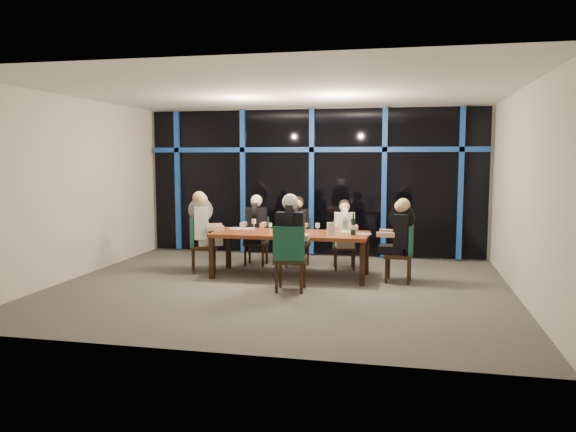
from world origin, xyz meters
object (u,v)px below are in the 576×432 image
at_px(diner_end_left, 203,220).
at_px(wine_bottle, 353,227).
at_px(diner_far_right, 344,224).
at_px(water_pitcher, 331,229).
at_px(diner_end_right, 399,228).
at_px(chair_end_left, 198,242).
at_px(diner_far_mid, 297,221).
at_px(chair_far_left, 257,238).
at_px(chair_far_mid, 298,239).
at_px(diner_far_left, 256,220).
at_px(diner_near_mid, 291,228).
at_px(chair_near_mid, 290,255).
at_px(dining_table, 291,237).
at_px(chair_end_right, 404,250).
at_px(chair_far_right, 344,242).

distance_m(diner_end_left, wine_bottle, 2.64).
distance_m(diner_far_right, water_pitcher, 1.06).
xyz_separation_m(diner_end_right, water_pitcher, (-1.08, -0.21, -0.03)).
height_order(diner_end_left, diner_end_right, diner_end_left).
relative_size(diner_end_left, water_pitcher, 4.42).
height_order(chair_end_left, diner_far_mid, diner_far_mid).
relative_size(chair_far_left, chair_far_mid, 1.02).
bearing_deg(chair_far_mid, diner_far_mid, -90.00).
height_order(chair_far_mid, diner_far_left, diner_far_left).
distance_m(diner_end_left, diner_near_mid, 2.07).
relative_size(chair_near_mid, diner_near_mid, 1.03).
relative_size(dining_table, wine_bottle, 7.13).
xyz_separation_m(chair_near_mid, diner_far_right, (0.60, 1.88, 0.26)).
bearing_deg(chair_far_left, chair_end_right, -21.51).
height_order(dining_table, chair_far_mid, chair_far_mid).
bearing_deg(diner_far_left, dining_table, -47.43).
distance_m(chair_end_left, diner_end_left, 0.39).
height_order(chair_far_left, chair_end_left, chair_end_left).
bearing_deg(chair_far_left, diner_far_left, -90.00).
xyz_separation_m(chair_far_right, chair_end_right, (1.07, -0.92, 0.04)).
xyz_separation_m(diner_near_mid, water_pitcher, (0.50, 0.74, -0.10)).
bearing_deg(chair_far_left, diner_far_mid, -5.24).
bearing_deg(diner_far_mid, chair_near_mid, -78.35).
xyz_separation_m(chair_far_right, diner_end_left, (-2.38, -0.82, 0.45)).
bearing_deg(wine_bottle, diner_end_right, 4.89).
height_order(chair_far_mid, diner_far_right, diner_far_right).
distance_m(chair_far_right, diner_end_right, 1.41).
xyz_separation_m(chair_end_left, chair_near_mid, (1.87, -1.09, 0.02)).
distance_m(chair_far_mid, diner_far_mid, 0.36).
bearing_deg(chair_end_left, wine_bottle, -117.00).
xyz_separation_m(chair_near_mid, diner_far_left, (-1.05, 1.93, 0.30)).
xyz_separation_m(chair_end_right, diner_near_mid, (-1.66, -0.95, 0.44)).
height_order(chair_end_left, water_pitcher, chair_end_left).
bearing_deg(dining_table, water_pitcher, -18.77).
bearing_deg(chair_end_left, chair_near_mid, -144.82).
xyz_separation_m(diner_end_right, diner_near_mid, (-1.58, -0.95, 0.07)).
relative_size(diner_far_left, diner_far_mid, 1.02).
distance_m(diner_far_right, diner_end_left, 2.51).
bearing_deg(diner_near_mid, chair_far_left, -65.13).
relative_size(diner_end_right, water_pitcher, 4.23).
xyz_separation_m(chair_far_mid, wine_bottle, (1.11, -1.06, 0.40)).
height_order(dining_table, diner_end_right, diner_end_right).
distance_m(chair_far_right, chair_end_left, 2.60).
height_order(dining_table, water_pitcher, water_pitcher).
bearing_deg(water_pitcher, chair_far_right, 92.81).
bearing_deg(diner_far_left, chair_end_right, -20.09).
height_order(dining_table, diner_far_left, diner_far_left).
distance_m(chair_far_mid, diner_end_left, 1.82).
height_order(diner_end_right, wine_bottle, diner_end_right).
bearing_deg(diner_end_right, diner_far_right, -126.23).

